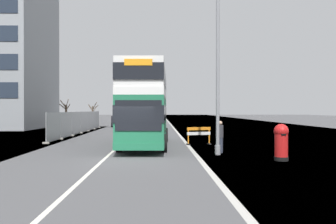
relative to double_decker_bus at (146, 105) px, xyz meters
name	(u,v)px	position (x,y,z in m)	size (l,w,h in m)	color
ground	(141,160)	(-0.04, -5.91, -2.70)	(140.00, 280.00, 0.10)	#4C4C4F
double_decker_bus	(146,105)	(0.00, 0.00, 0.00)	(3.03, 11.00, 4.99)	#1E6B47
lamppost_foreground	(218,68)	(3.87, -4.47, 1.84)	(0.29, 0.70, 9.49)	gray
red_pillar_postbox	(281,140)	(6.44, -6.56, -1.73)	(0.66, 0.66, 1.69)	black
roadworks_barrier	(199,134)	(3.49, 0.58, -1.92)	(1.68, 0.80, 1.17)	orange
construction_site_fence	(80,123)	(-6.90, 11.65, -1.61)	(0.44, 20.60, 2.18)	#A8AAAD
car_oncoming_near	(150,122)	(-0.11, 15.42, -1.70)	(1.96, 4.10, 2.05)	gray
car_receding_mid	(120,119)	(-4.53, 24.51, -1.61)	(1.94, 3.95, 2.22)	black
bare_tree_far_verge_near	(66,111)	(-15.71, 38.69, -0.61)	(2.11, 2.77, 4.30)	#4C3D2D
bare_tree_far_verge_mid	(93,112)	(-12.51, 47.10, -0.75)	(2.38, 2.68, 3.83)	#4C3D2D
pedestrian_at_kerb	(220,137)	(4.14, -3.71, -1.79)	(0.34, 0.34, 1.73)	#2D3342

